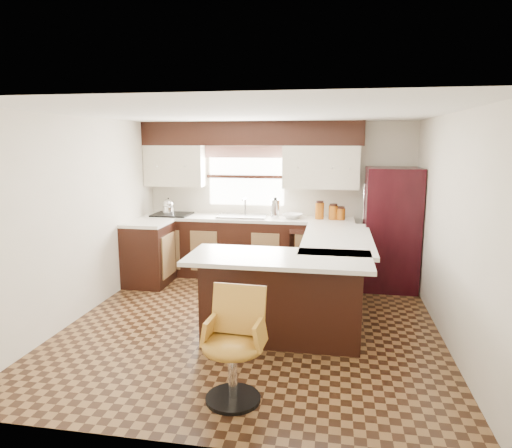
% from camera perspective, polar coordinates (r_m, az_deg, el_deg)
% --- Properties ---
extents(floor, '(4.40, 4.40, 0.00)m').
position_cam_1_polar(floor, '(5.46, -0.42, -12.38)').
color(floor, '#49301A').
rests_on(floor, ground).
extents(ceiling, '(4.40, 4.40, 0.00)m').
position_cam_1_polar(ceiling, '(5.04, -0.46, 13.66)').
color(ceiling, silver).
rests_on(ceiling, wall_back).
extents(wall_back, '(4.40, 0.00, 4.40)m').
position_cam_1_polar(wall_back, '(7.27, 2.70, 3.14)').
color(wall_back, beige).
rests_on(wall_back, floor).
extents(wall_front, '(4.40, 0.00, 4.40)m').
position_cam_1_polar(wall_front, '(3.04, -8.02, -7.13)').
color(wall_front, beige).
rests_on(wall_front, floor).
extents(wall_left, '(0.00, 4.40, 4.40)m').
position_cam_1_polar(wall_left, '(5.87, -21.06, 0.74)').
color(wall_left, beige).
rests_on(wall_left, floor).
extents(wall_right, '(0.00, 4.40, 4.40)m').
position_cam_1_polar(wall_right, '(5.17, 23.09, -0.60)').
color(wall_right, beige).
rests_on(wall_right, floor).
extents(base_cab_back, '(3.30, 0.60, 0.90)m').
position_cam_1_polar(base_cab_back, '(7.18, -1.23, -3.02)').
color(base_cab_back, black).
rests_on(base_cab_back, floor).
extents(base_cab_left, '(0.60, 0.70, 0.90)m').
position_cam_1_polar(base_cab_left, '(6.97, -13.27, -3.72)').
color(base_cab_left, black).
rests_on(base_cab_left, floor).
extents(counter_back, '(3.30, 0.60, 0.04)m').
position_cam_1_polar(counter_back, '(7.09, -1.24, 0.70)').
color(counter_back, silver).
rests_on(counter_back, base_cab_back).
extents(counter_left, '(0.60, 0.70, 0.04)m').
position_cam_1_polar(counter_left, '(6.87, -13.43, 0.11)').
color(counter_left, silver).
rests_on(counter_left, base_cab_left).
extents(soffit, '(3.40, 0.35, 0.36)m').
position_cam_1_polar(soffit, '(7.10, -0.68, 11.23)').
color(soffit, black).
rests_on(soffit, wall_back).
extents(upper_cab_left, '(0.94, 0.35, 0.64)m').
position_cam_1_polar(upper_cab_left, '(7.43, -10.03, 7.18)').
color(upper_cab_left, beige).
rests_on(upper_cab_left, wall_back).
extents(upper_cab_right, '(1.14, 0.35, 0.64)m').
position_cam_1_polar(upper_cab_right, '(6.99, 8.13, 7.05)').
color(upper_cab_right, beige).
rests_on(upper_cab_right, wall_back).
extents(window_pane, '(1.20, 0.02, 0.90)m').
position_cam_1_polar(window_pane, '(7.29, -1.22, 5.94)').
color(window_pane, white).
rests_on(window_pane, wall_back).
extents(valance, '(1.30, 0.06, 0.18)m').
position_cam_1_polar(valance, '(7.23, -1.29, 9.00)').
color(valance, '#D19B93').
rests_on(valance, wall_back).
extents(sink, '(0.75, 0.45, 0.03)m').
position_cam_1_polar(sink, '(7.07, -1.67, 0.98)').
color(sink, '#B2B2B7').
rests_on(sink, counter_back).
extents(dishwasher, '(0.58, 0.03, 0.78)m').
position_cam_1_polar(dishwasher, '(6.79, 6.63, -4.05)').
color(dishwasher, black).
rests_on(dishwasher, floor).
extents(cooktop, '(0.58, 0.50, 0.02)m').
position_cam_1_polar(cooktop, '(7.39, -10.45, 1.19)').
color(cooktop, black).
rests_on(cooktop, counter_back).
extents(peninsula_long, '(0.60, 1.95, 0.90)m').
position_cam_1_polar(peninsula_long, '(5.82, 9.51, -6.37)').
color(peninsula_long, black).
rests_on(peninsula_long, floor).
extents(peninsula_return, '(1.65, 0.60, 0.90)m').
position_cam_1_polar(peninsula_return, '(4.92, 3.18, -9.37)').
color(peninsula_return, black).
rests_on(peninsula_return, floor).
extents(counter_pen_long, '(0.84, 1.95, 0.04)m').
position_cam_1_polar(counter_pen_long, '(5.70, 10.15, -1.83)').
color(counter_pen_long, silver).
rests_on(counter_pen_long, peninsula_long).
extents(counter_pen_return, '(1.89, 0.84, 0.04)m').
position_cam_1_polar(counter_pen_return, '(4.70, 2.86, -4.29)').
color(counter_pen_return, silver).
rests_on(counter_pen_return, peninsula_return).
extents(refrigerator, '(0.75, 0.72, 1.74)m').
position_cam_1_polar(refrigerator, '(6.80, 16.52, -0.57)').
color(refrigerator, black).
rests_on(refrigerator, floor).
extents(bar_chair, '(0.53, 0.53, 0.93)m').
position_cam_1_polar(bar_chair, '(3.82, -2.94, -15.16)').
color(bar_chair, '#B9822A').
rests_on(bar_chair, floor).
extents(kettle, '(0.19, 0.19, 0.25)m').
position_cam_1_polar(kettle, '(7.38, -10.88, 2.27)').
color(kettle, silver).
rests_on(kettle, cooktop).
extents(percolator, '(0.14, 0.14, 0.28)m').
position_cam_1_polar(percolator, '(6.99, 2.42, 1.92)').
color(percolator, silver).
rests_on(percolator, counter_back).
extents(mixing_bowl, '(0.38, 0.38, 0.07)m').
position_cam_1_polar(mixing_bowl, '(6.97, 4.59, 1.00)').
color(mixing_bowl, white).
rests_on(mixing_bowl, counter_back).
extents(canister_large, '(0.13, 0.13, 0.25)m').
position_cam_1_polar(canister_large, '(6.95, 7.95, 1.63)').
color(canister_large, '#9C4E0F').
rests_on(canister_large, counter_back).
extents(canister_med, '(0.14, 0.14, 0.21)m').
position_cam_1_polar(canister_med, '(6.95, 9.63, 1.42)').
color(canister_med, '#9C4E0F').
rests_on(canister_med, counter_back).
extents(canister_small, '(0.14, 0.14, 0.17)m').
position_cam_1_polar(canister_small, '(6.96, 10.51, 1.24)').
color(canister_small, '#9C4E0F').
rests_on(canister_small, counter_back).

